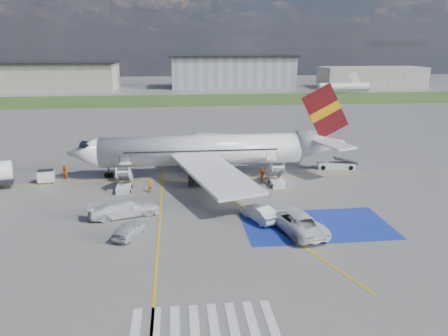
{
  "coord_description": "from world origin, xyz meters",
  "views": [
    {
      "loc": [
        -3.17,
        -41.52,
        16.76
      ],
      "look_at": [
        2.02,
        4.79,
        3.5
      ],
      "focal_mm": 35.0,
      "sensor_mm": 36.0,
      "label": 1
    }
  ],
  "objects_px": {
    "car_silver_a": "(129,229)",
    "airliner": "(212,150)",
    "car_silver_b": "(259,213)",
    "van_white_b": "(125,207)",
    "gpu_cart": "(46,177)",
    "van_white_a": "(294,216)",
    "belt_loader": "(336,166)"
  },
  "relations": [
    {
      "from": "airliner",
      "to": "car_silver_b",
      "type": "height_order",
      "value": "airliner"
    },
    {
      "from": "gpu_cart",
      "to": "van_white_a",
      "type": "distance_m",
      "value": 32.19
    },
    {
      "from": "airliner",
      "to": "van_white_a",
      "type": "distance_m",
      "value": 19.59
    },
    {
      "from": "airliner",
      "to": "van_white_b",
      "type": "bearing_deg",
      "value": -126.4
    },
    {
      "from": "gpu_cart",
      "to": "belt_loader",
      "type": "xyz_separation_m",
      "value": [
        38.48,
        2.23,
        -0.33
      ]
    },
    {
      "from": "airliner",
      "to": "belt_loader",
      "type": "height_order",
      "value": "airliner"
    },
    {
      "from": "airliner",
      "to": "gpu_cart",
      "type": "distance_m",
      "value": 21.21
    },
    {
      "from": "gpu_cart",
      "to": "car_silver_b",
      "type": "xyz_separation_m",
      "value": [
        24.26,
        -14.96,
        0.04
      ]
    },
    {
      "from": "gpu_cart",
      "to": "car_silver_a",
      "type": "relative_size",
      "value": 0.52
    },
    {
      "from": "car_silver_a",
      "to": "airliner",
      "type": "bearing_deg",
      "value": -93.61
    },
    {
      "from": "airliner",
      "to": "van_white_a",
      "type": "bearing_deg",
      "value": -71.71
    },
    {
      "from": "airliner",
      "to": "gpu_cart",
      "type": "relative_size",
      "value": 17.08
    },
    {
      "from": "gpu_cart",
      "to": "van_white_a",
      "type": "height_order",
      "value": "van_white_a"
    },
    {
      "from": "van_white_a",
      "to": "belt_loader",
      "type": "bearing_deg",
      "value": -131.92
    },
    {
      "from": "airliner",
      "to": "gpu_cart",
      "type": "height_order",
      "value": "airliner"
    },
    {
      "from": "airliner",
      "to": "car_silver_b",
      "type": "relative_size",
      "value": 7.78
    },
    {
      "from": "car_silver_b",
      "to": "van_white_b",
      "type": "height_order",
      "value": "van_white_b"
    },
    {
      "from": "van_white_a",
      "to": "van_white_b",
      "type": "bearing_deg",
      "value": -28.58
    },
    {
      "from": "van_white_a",
      "to": "gpu_cart",
      "type": "bearing_deg",
      "value": -44.33
    },
    {
      "from": "car_silver_a",
      "to": "van_white_b",
      "type": "bearing_deg",
      "value": -56.88
    },
    {
      "from": "belt_loader",
      "to": "car_silver_b",
      "type": "height_order",
      "value": "belt_loader"
    },
    {
      "from": "gpu_cart",
      "to": "belt_loader",
      "type": "relative_size",
      "value": 0.39
    },
    {
      "from": "van_white_a",
      "to": "van_white_b",
      "type": "height_order",
      "value": "van_white_a"
    },
    {
      "from": "gpu_cart",
      "to": "airliner",
      "type": "bearing_deg",
      "value": -7.12
    },
    {
      "from": "van_white_b",
      "to": "airliner",
      "type": "bearing_deg",
      "value": -51.76
    },
    {
      "from": "gpu_cart",
      "to": "van_white_b",
      "type": "height_order",
      "value": "van_white_b"
    },
    {
      "from": "airliner",
      "to": "belt_loader",
      "type": "distance_m",
      "value": 17.75
    },
    {
      "from": "van_white_b",
      "to": "gpu_cart",
      "type": "bearing_deg",
      "value": 26.07
    },
    {
      "from": "airliner",
      "to": "van_white_b",
      "type": "distance_m",
      "value": 17.07
    },
    {
      "from": "belt_loader",
      "to": "van_white_a",
      "type": "xyz_separation_m",
      "value": [
        -11.36,
        -19.55,
        0.84
      ]
    },
    {
      "from": "van_white_a",
      "to": "van_white_b",
      "type": "xyz_separation_m",
      "value": [
        -16.14,
        4.88,
        -0.21
      ]
    },
    {
      "from": "belt_loader",
      "to": "van_white_b",
      "type": "height_order",
      "value": "van_white_b"
    }
  ]
}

